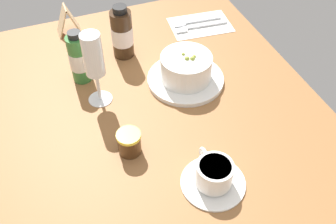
# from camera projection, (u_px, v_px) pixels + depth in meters

# --- Properties ---
(ground_plane) EXTENTS (1.10, 0.84, 0.03)m
(ground_plane) POSITION_uv_depth(u_px,v_px,m) (158.00, 138.00, 0.90)
(ground_plane) COLOR brown
(porridge_bowl) EXTENTS (0.20, 0.20, 0.09)m
(porridge_bowl) POSITION_uv_depth(u_px,v_px,m) (186.00, 70.00, 0.99)
(porridge_bowl) COLOR white
(porridge_bowl) RESTS_ON ground_plane
(cutlery_setting) EXTENTS (0.14, 0.19, 0.01)m
(cutlery_setting) POSITION_uv_depth(u_px,v_px,m) (199.00, 24.00, 1.19)
(cutlery_setting) COLOR white
(cutlery_setting) RESTS_ON ground_plane
(coffee_cup) EXTENTS (0.13, 0.13, 0.06)m
(coffee_cup) POSITION_uv_depth(u_px,v_px,m) (214.00, 176.00, 0.78)
(coffee_cup) COLOR white
(coffee_cup) RESTS_ON ground_plane
(wine_glass) EXTENTS (0.06, 0.06, 0.19)m
(wine_glass) POSITION_uv_depth(u_px,v_px,m) (94.00, 59.00, 0.88)
(wine_glass) COLOR white
(wine_glass) RESTS_ON ground_plane
(jam_jar) EXTENTS (0.05, 0.05, 0.06)m
(jam_jar) POSITION_uv_depth(u_px,v_px,m) (129.00, 143.00, 0.84)
(jam_jar) COLOR #492C16
(jam_jar) RESTS_ON ground_plane
(sauce_bottle_brown) EXTENTS (0.06, 0.06, 0.15)m
(sauce_bottle_brown) POSITION_uv_depth(u_px,v_px,m) (122.00, 34.00, 1.04)
(sauce_bottle_brown) COLOR #382314
(sauce_bottle_brown) RESTS_ON ground_plane
(sauce_bottle_green) EXTENTS (0.05, 0.05, 0.14)m
(sauce_bottle_green) POSITION_uv_depth(u_px,v_px,m) (79.00, 58.00, 0.97)
(sauce_bottle_green) COLOR #337233
(sauce_bottle_green) RESTS_ON ground_plane
(menu_card) EXTENTS (0.05, 0.07, 0.09)m
(menu_card) POSITION_uv_depth(u_px,v_px,m) (67.00, 20.00, 1.14)
(menu_card) COLOR #D1B081
(menu_card) RESTS_ON ground_plane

